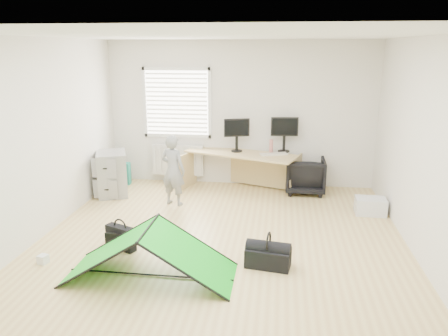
# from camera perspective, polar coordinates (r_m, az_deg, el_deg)

# --- Properties ---
(ground) EXTENTS (5.50, 5.50, 0.00)m
(ground) POSITION_cam_1_polar(r_m,az_deg,el_deg) (5.99, -0.50, -9.81)
(ground) COLOR #D6B772
(ground) RESTS_ON ground
(back_wall) EXTENTS (5.00, 0.02, 2.70)m
(back_wall) POSITION_cam_1_polar(r_m,az_deg,el_deg) (8.24, 2.14, 7.02)
(back_wall) COLOR silver
(back_wall) RESTS_ON ground
(window) EXTENTS (1.20, 0.06, 1.20)m
(window) POSITION_cam_1_polar(r_m,az_deg,el_deg) (8.37, -6.17, 8.46)
(window) COLOR silver
(window) RESTS_ON back_wall
(radiator) EXTENTS (1.00, 0.12, 0.60)m
(radiator) POSITION_cam_1_polar(r_m,az_deg,el_deg) (8.54, -6.02, 1.08)
(radiator) COLOR silver
(radiator) RESTS_ON back_wall
(desk) EXTENTS (2.15, 1.30, 0.70)m
(desk) POSITION_cam_1_polar(r_m,az_deg,el_deg) (8.08, 2.18, -0.41)
(desk) COLOR tan
(desk) RESTS_ON ground
(filing_cabinet) EXTENTS (0.71, 0.80, 0.78)m
(filing_cabinet) POSITION_cam_1_polar(r_m,az_deg,el_deg) (8.04, -14.41, -0.69)
(filing_cabinet) COLOR gray
(filing_cabinet) RESTS_ON ground
(monitor_left) EXTENTS (0.48, 0.25, 0.45)m
(monitor_left) POSITION_cam_1_polar(r_m,az_deg,el_deg) (8.05, 1.68, 3.74)
(monitor_left) COLOR black
(monitor_left) RESTS_ON desk
(monitor_right) EXTENTS (0.50, 0.16, 0.47)m
(monitor_right) POSITION_cam_1_polar(r_m,az_deg,el_deg) (8.10, 7.85, 3.75)
(monitor_right) COLOR black
(monitor_right) RESTS_ON desk
(keyboard) EXTENTS (0.52, 0.31, 0.02)m
(keyboard) POSITION_cam_1_polar(r_m,az_deg,el_deg) (7.89, 6.52, 1.82)
(keyboard) COLOR beige
(keyboard) RESTS_ON desk
(thermos) EXTENTS (0.08, 0.08, 0.24)m
(thermos) POSITION_cam_1_polar(r_m,az_deg,el_deg) (8.03, 6.17, 2.87)
(thermos) COLOR #BC6E69
(thermos) RESTS_ON desk
(office_chair) EXTENTS (0.69, 0.71, 0.64)m
(office_chair) POSITION_cam_1_polar(r_m,az_deg,el_deg) (8.05, 10.54, -0.94)
(office_chair) COLOR black
(office_chair) RESTS_ON ground
(person) EXTENTS (0.50, 0.41, 1.19)m
(person) POSITION_cam_1_polar(r_m,az_deg,el_deg) (7.27, -6.67, -0.29)
(person) COLOR gray
(person) RESTS_ON ground
(kite) EXTENTS (1.94, 0.85, 0.60)m
(kite) POSITION_cam_1_polar(r_m,az_deg,el_deg) (5.15, -9.70, -10.80)
(kite) COLOR #12BE1C
(kite) RESTS_ON ground
(storage_crate) EXTENTS (0.48, 0.34, 0.26)m
(storage_crate) POSITION_cam_1_polar(r_m,az_deg,el_deg) (7.32, 18.58, -4.74)
(storage_crate) COLOR silver
(storage_crate) RESTS_ON ground
(tote_bag) EXTENTS (0.36, 0.17, 0.42)m
(tote_bag) POSITION_cam_1_polar(r_m,az_deg,el_deg) (8.65, -13.33, -0.70)
(tote_bag) COLOR teal
(tote_bag) RESTS_ON ground
(laptop_bag) EXTENTS (0.44, 0.28, 0.32)m
(laptop_bag) POSITION_cam_1_polar(r_m,az_deg,el_deg) (5.93, -13.32, -8.86)
(laptop_bag) COLOR black
(laptop_bag) RESTS_ON ground
(white_box) EXTENTS (0.13, 0.13, 0.11)m
(white_box) POSITION_cam_1_polar(r_m,az_deg,el_deg) (5.90, -22.57, -10.95)
(white_box) COLOR silver
(white_box) RESTS_ON ground
(duffel_bag) EXTENTS (0.57, 0.35, 0.23)m
(duffel_bag) POSITION_cam_1_polar(r_m,az_deg,el_deg) (5.39, 5.78, -11.57)
(duffel_bag) COLOR black
(duffel_bag) RESTS_ON ground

